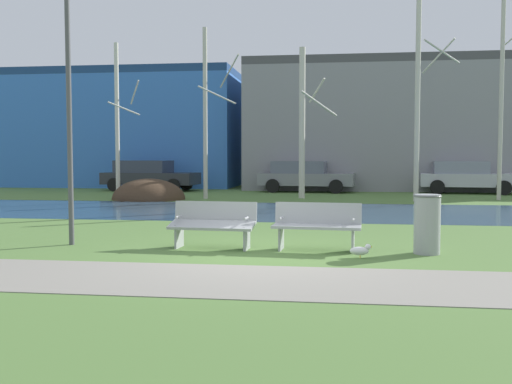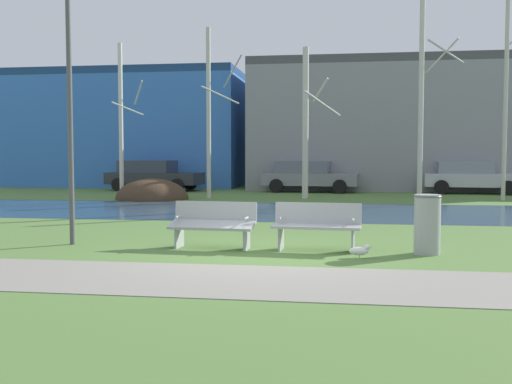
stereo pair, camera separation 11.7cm
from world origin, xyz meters
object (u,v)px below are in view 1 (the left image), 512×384
at_px(bench_right, 317,225).
at_px(parked_sedan_second_grey, 305,176).
at_px(parked_hatch_third_silver, 466,176).
at_px(seagull, 360,250).
at_px(bench_left, 213,223).
at_px(trash_bin, 427,223).
at_px(parked_van_nearest_dark, 148,175).
at_px(streetlamp, 68,57).

xyz_separation_m(bench_right, parked_sedan_second_grey, (-1.12, 17.07, 0.29)).
bearing_deg(parked_hatch_third_silver, seagull, -107.12).
bearing_deg(bench_left, trash_bin, -1.21).
bearing_deg(parked_van_nearest_dark, streetlamp, -76.80).
distance_m(bench_right, parked_sedan_second_grey, 17.11).
bearing_deg(parked_van_nearest_dark, bench_left, -68.20).
bearing_deg(parked_van_nearest_dark, parked_hatch_third_silver, -0.11).
distance_m(streetlamp, parked_van_nearest_dark, 17.63).
height_order(seagull, streetlamp, streetlamp).
relative_size(seagull, parked_van_nearest_dark, 0.08).
height_order(bench_right, streetlamp, streetlamp).
bearing_deg(bench_right, bench_left, 180.00).
bearing_deg(bench_right, parked_van_nearest_dark, 117.20).
height_order(trash_bin, streetlamp, streetlamp).
xyz_separation_m(seagull, streetlamp, (-5.53, 0.75, 3.50)).
bearing_deg(bench_left, seagull, -14.01).
bearing_deg(parked_hatch_third_silver, parked_sedan_second_grey, 179.37).
relative_size(bench_left, parked_sedan_second_grey, 0.36).
height_order(parked_sedan_second_grey, parked_hatch_third_silver, parked_hatch_third_silver).
relative_size(bench_right, parked_hatch_third_silver, 0.37).
height_order(bench_left, streetlamp, streetlamp).
xyz_separation_m(streetlamp, parked_van_nearest_dark, (-3.97, 16.94, -2.86)).
xyz_separation_m(trash_bin, parked_van_nearest_dark, (-10.69, 17.10, 0.23)).
relative_size(trash_bin, streetlamp, 0.19).
distance_m(parked_van_nearest_dark, parked_hatch_third_silver, 14.95).
relative_size(trash_bin, parked_hatch_third_silver, 0.24).
height_order(bench_left, parked_van_nearest_dark, parked_van_nearest_dark).
relative_size(streetlamp, parked_sedan_second_grey, 1.19).
relative_size(parked_van_nearest_dark, parked_sedan_second_grey, 1.04).
distance_m(trash_bin, parked_hatch_third_silver, 17.59).
height_order(streetlamp, parked_hatch_third_silver, streetlamp).
bearing_deg(trash_bin, parked_sedan_second_grey, 100.13).
relative_size(bench_left, seagull, 4.20).
relative_size(trash_bin, parked_sedan_second_grey, 0.23).
bearing_deg(seagull, streetlamp, 172.29).
relative_size(seagull, streetlamp, 0.07).
distance_m(seagull, streetlamp, 6.59).
bearing_deg(parked_van_nearest_dark, parked_sedan_second_grey, 0.39).
xyz_separation_m(bench_right, streetlamp, (-4.77, 0.08, 3.16)).
relative_size(bench_left, bench_right, 1.00).
xyz_separation_m(streetlamp, parked_sedan_second_grey, (3.65, 16.99, -2.87)).
height_order(bench_left, bench_right, same).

